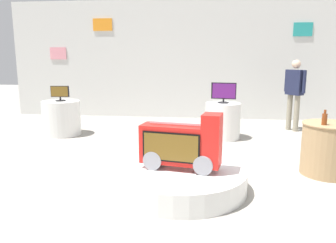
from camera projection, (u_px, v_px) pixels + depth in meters
ground_plane at (198, 181)px, 4.69m from camera, size 30.00×30.00×0.00m
back_wall_display at (205, 60)px, 9.21m from camera, size 11.15×0.13×3.27m
main_display_pedestal at (180, 179)px, 4.38m from camera, size 1.73×1.73×0.28m
novelty_firetruck_tv at (182, 146)px, 4.28m from camera, size 1.08×0.52×0.75m
display_pedestal_left_rear at (223, 121)px, 7.09m from camera, size 0.75×0.75×0.76m
tv_on_left_rear at (224, 92)px, 6.97m from camera, size 0.52×0.22×0.43m
display_pedestal_center_rear at (62, 118)px, 7.41m from camera, size 0.83×0.83×0.76m
tv_on_center_rear at (60, 93)px, 7.30m from camera, size 0.41×0.21×0.33m
side_table_round at (328, 149)px, 4.89m from camera, size 0.78×0.78×0.77m
bottle_on_side_table at (325, 119)px, 4.70m from camera, size 0.07×0.07×0.22m
shopper_browsing_near_truck at (295, 90)px, 7.73m from camera, size 0.40×0.45×1.66m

